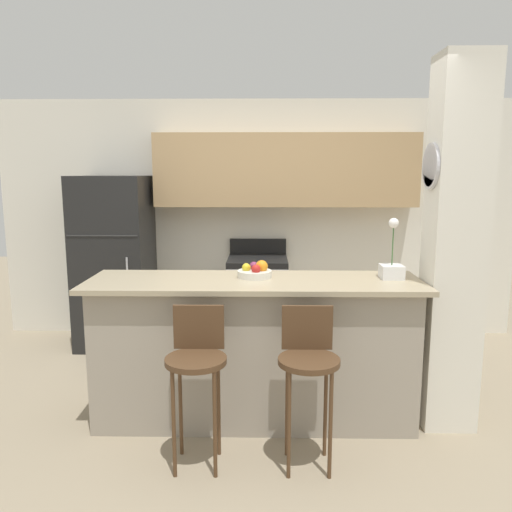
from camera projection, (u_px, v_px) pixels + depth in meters
ground_plane at (254, 417)px, 3.68m from camera, size 14.00×14.00×0.00m
wall_back at (269, 199)px, 5.35m from camera, size 5.60×0.38×2.55m
pillar_right at (454, 248)px, 3.40m from camera, size 0.38×0.32×2.55m
counter_bar at (254, 350)px, 3.59m from camera, size 2.36×0.69×1.04m
refrigerator at (115, 262)px, 5.15m from camera, size 0.72×0.74×1.75m
stove_range at (257, 300)px, 5.24m from camera, size 0.61×0.65×1.07m
bar_stool_left at (197, 362)px, 3.02m from camera, size 0.37×0.37×0.98m
bar_stool_right at (308, 362)px, 3.00m from camera, size 0.37×0.37×0.98m
orchid_vase at (392, 265)px, 3.54m from camera, size 0.16×0.16×0.43m
fruit_bowl at (255, 272)px, 3.59m from camera, size 0.25×0.25×0.12m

